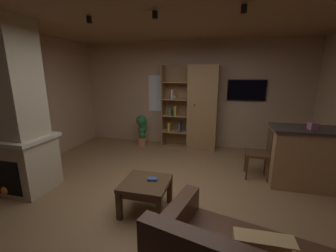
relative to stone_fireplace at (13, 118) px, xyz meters
name	(u,v)px	position (x,y,z in m)	size (l,w,h in m)	color
floor	(162,198)	(2.31, 0.29, -1.21)	(5.73, 5.34, 0.02)	olive
wall_back	(190,95)	(2.31, 2.99, 0.13)	(5.85, 0.06, 2.65)	tan
wall_left	(1,106)	(-0.58, 0.29, 0.13)	(0.06, 5.34, 2.65)	tan
ceiling	(160,10)	(2.31, 0.29, 1.47)	(5.73, 5.34, 0.02)	#8E6B47
window_pane_back	(159,94)	(1.48, 2.96, 0.16)	(0.55, 0.01, 0.94)	white
stone_fireplace	(13,118)	(0.00, 0.00, 0.00)	(1.03, 0.77, 2.65)	#BCAD8E
bookshelf_cabinet	(199,109)	(2.58, 2.72, -0.17)	(1.36, 0.41, 2.08)	#997047
kitchen_bar_counter	(317,158)	(4.73, 1.26, -0.69)	(1.51, 0.64, 1.01)	#997047
tissue_box	(313,126)	(4.56, 1.18, -0.13)	(0.12, 0.12, 0.11)	#995972
coffee_table	(146,187)	(2.19, -0.07, -0.84)	(0.63, 0.62, 0.44)	#4C331E
table_book_0	(152,179)	(2.27, -0.01, -0.74)	(0.13, 0.09, 0.03)	#2D4C8C
dining_chair	(263,150)	(3.90, 1.39, -0.67)	(0.43, 0.43, 0.92)	#4C331E
potted_floor_plant	(142,129)	(1.13, 2.57, -0.75)	(0.28, 0.31, 0.82)	#B77051
wall_mounted_tv	(246,90)	(3.68, 2.93, 0.29)	(0.89, 0.06, 0.50)	black
track_light_spot_0	(25,24)	(0.29, 0.18, 1.39)	(0.07, 0.07, 0.09)	black
track_light_spot_1	(89,20)	(1.34, 0.20, 1.39)	(0.07, 0.07, 0.09)	black
track_light_spot_2	(155,15)	(2.28, 0.19, 1.39)	(0.07, 0.07, 0.09)	black
track_light_spot_3	(244,9)	(3.32, 0.19, 1.39)	(0.07, 0.07, 0.09)	black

